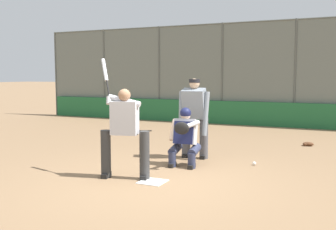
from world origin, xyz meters
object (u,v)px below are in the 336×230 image
object	(u,v)px
spare_bat_near_backstop	(134,131)
umpire_home	(194,116)
fielding_glove_on_dirt	(308,144)
catcher_behind_plate	(184,136)
baseball_loose	(254,163)
batter_at_plate	(124,130)

from	to	relation	value
spare_bat_near_backstop	umpire_home	bearing A→B (deg)	113.52
fielding_glove_on_dirt	umpire_home	bearing A→B (deg)	50.62
spare_bat_near_backstop	fielding_glove_on_dirt	distance (m)	5.37
spare_bat_near_backstop	catcher_behind_plate	bearing A→B (deg)	107.67
spare_bat_near_backstop	baseball_loose	distance (m)	5.54
umpire_home	baseball_loose	distance (m)	1.63
catcher_behind_plate	fielding_glove_on_dirt	xyz separation A→B (m)	(-2.06, -3.38, -0.56)
fielding_glove_on_dirt	baseball_loose	world-z (taller)	fielding_glove_on_dirt
umpire_home	spare_bat_near_backstop	world-z (taller)	umpire_home
spare_bat_near_backstop	fielding_glove_on_dirt	size ratio (longest dim) A/B	3.10
spare_bat_near_backstop	baseball_loose	xyz separation A→B (m)	(-4.56, 3.15, 0.00)
catcher_behind_plate	spare_bat_near_backstop	world-z (taller)	catcher_behind_plate
batter_at_plate	catcher_behind_plate	size ratio (longest dim) A/B	1.81
batter_at_plate	fielding_glove_on_dirt	size ratio (longest dim) A/B	7.74
fielding_glove_on_dirt	baseball_loose	xyz separation A→B (m)	(0.79, 2.75, -0.01)
umpire_home	baseball_loose	xyz separation A→B (m)	(-1.35, 0.14, -0.90)
batter_at_plate	baseball_loose	distance (m)	2.82
catcher_behind_plate	baseball_loose	distance (m)	1.53
spare_bat_near_backstop	baseball_loose	world-z (taller)	baseball_loose
batter_at_plate	baseball_loose	size ratio (longest dim) A/B	28.66
batter_at_plate	baseball_loose	world-z (taller)	batter_at_plate
catcher_behind_plate	umpire_home	world-z (taller)	umpire_home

